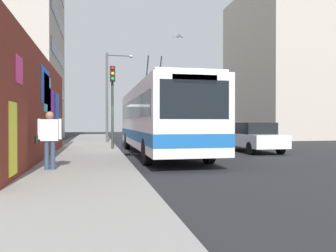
% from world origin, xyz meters
% --- Properties ---
extents(ground_plane, '(80.00, 80.00, 0.00)m').
position_xyz_m(ground_plane, '(0.00, 0.00, 0.00)').
color(ground_plane, '#232326').
extents(sidewalk_slab, '(48.00, 3.20, 0.15)m').
position_xyz_m(sidewalk_slab, '(0.00, 1.60, 0.07)').
color(sidewalk_slab, gray).
rests_on(sidewalk_slab, ground_plane).
extents(graffiti_wall, '(13.79, 0.32, 4.22)m').
position_xyz_m(graffiti_wall, '(-4.09, 3.35, 2.11)').
color(graffiti_wall, maroon).
rests_on(graffiti_wall, ground_plane).
extents(building_far_left, '(11.81, 9.40, 16.92)m').
position_xyz_m(building_far_left, '(13.21, 9.20, 8.46)').
color(building_far_left, '#B2A899').
rests_on(building_far_left, ground_plane).
extents(building_far_right, '(12.09, 6.74, 15.10)m').
position_xyz_m(building_far_right, '(13.74, -17.00, 7.55)').
color(building_far_right, '#B2A899').
rests_on(building_far_right, ground_plane).
extents(city_bus, '(12.21, 2.69, 5.09)m').
position_xyz_m(city_bus, '(-1.98, -1.80, 1.84)').
color(city_bus, silver).
rests_on(city_bus, ground_plane).
extents(parked_car_white, '(4.82, 1.83, 1.58)m').
position_xyz_m(parked_car_white, '(-1.28, -7.00, 0.84)').
color(parked_car_white, white).
rests_on(parked_car_white, ground_plane).
extents(parked_car_red, '(4.13, 1.82, 1.58)m').
position_xyz_m(parked_car_red, '(4.13, -7.00, 0.83)').
color(parked_car_red, '#B21E19').
rests_on(parked_car_red, ground_plane).
extents(parked_car_navy, '(4.92, 1.91, 1.58)m').
position_xyz_m(parked_car_navy, '(9.93, -7.00, 0.84)').
color(parked_car_navy, navy).
rests_on(parked_car_navy, ground_plane).
extents(pedestrian_near_wall, '(0.24, 0.77, 1.76)m').
position_xyz_m(pedestrian_near_wall, '(-7.41, 2.60, 1.19)').
color(pedestrian_near_wall, '#2D3F59').
rests_on(pedestrian_near_wall, sidewalk_slab).
extents(traffic_light, '(0.49, 0.28, 4.50)m').
position_xyz_m(traffic_light, '(0.28, 0.35, 3.16)').
color(traffic_light, '#2D382D').
rests_on(traffic_light, sidewalk_slab).
extents(street_lamp, '(0.44, 1.98, 6.50)m').
position_xyz_m(street_lamp, '(6.67, 0.22, 3.91)').
color(street_lamp, '#4C4C51').
rests_on(street_lamp, sidewalk_slab).
extents(flying_pigeons, '(0.32, 0.52, 0.18)m').
position_xyz_m(flying_pigeons, '(-1.32, -2.91, 6.02)').
color(flying_pigeons, gray).
extents(curbside_puddle, '(1.32, 1.32, 0.00)m').
position_xyz_m(curbside_puddle, '(-1.54, -0.60, 0.00)').
color(curbside_puddle, black).
rests_on(curbside_puddle, ground_plane).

